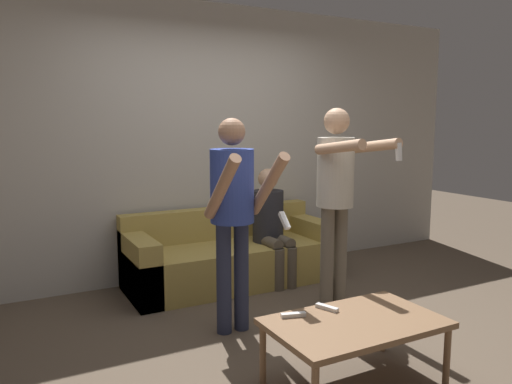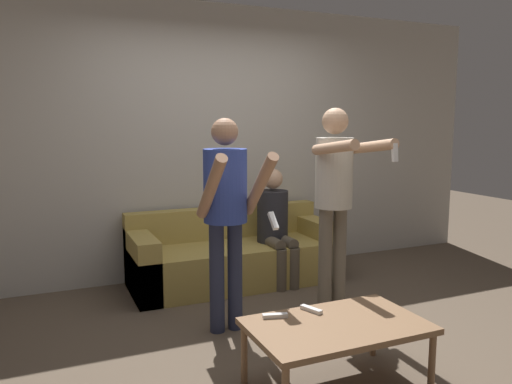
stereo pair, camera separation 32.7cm
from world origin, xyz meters
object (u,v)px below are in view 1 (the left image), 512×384
Objects in this scene: coffee_table at (355,326)px; remote_near at (293,315)px; person_seated at (271,222)px; remote_far at (327,308)px; couch at (230,257)px; person_standing_right at (337,187)px; person_standing_left at (233,203)px.

remote_near reaches higher than coffee_table.
person_seated is 7.21× the size of remote_far.
couch is at bearing 83.46° from remote_far.
person_standing_right is at bearing -84.54° from person_seated.
remote_near is at bearing -115.78° from person_seated.
person_seated is (0.83, 0.91, -0.38)m from person_standing_left.
remote_far is at bearing -73.18° from person_standing_left.
couch is 1.88m from remote_far.
couch is 2.08m from coffee_table.
couch is 1.80× the size of person_seated.
person_standing_right reaches higher than remote_far.
person_seated is 1.82m from remote_far.
remote_far is at bearing 0.31° from remote_near.
person_standing_right reaches higher than coffee_table.
remote_near is at bearing -179.69° from remote_far.
person_standing_right is (0.46, -1.05, 0.78)m from couch.
remote_near and remote_far have the same top height.
remote_far is at bearing -129.68° from person_standing_right.
person_standing_right is at bearing 58.57° from coffee_table.
person_standing_left is at bearing 90.08° from remote_near.
person_standing_right reaches higher than person_seated.
remote_far is (0.24, 0.00, 0.00)m from remote_near.
coffee_table is at bearing -105.60° from person_seated.
couch is 1.92m from remote_near.
person_standing_right reaches higher than person_standing_left.
person_seated is at bearing 71.17° from remote_far.
person_standing_right is 1.37m from coffee_table.
person_standing_right reaches higher than couch.
remote_near is at bearing 144.00° from coffee_table.
couch is at bearing 113.66° from person_standing_right.
coffee_table is at bearing -94.59° from couch.
person_standing_left is 10.22× the size of remote_near.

